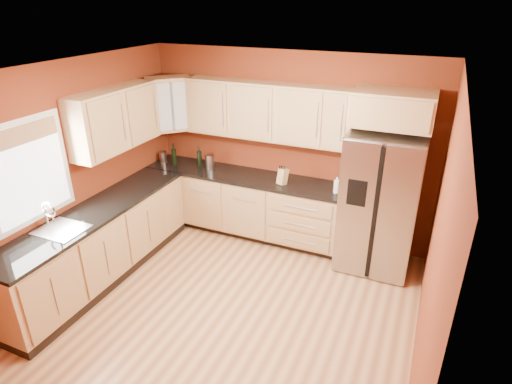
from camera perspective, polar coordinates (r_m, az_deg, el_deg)
floor at (r=5.00m, az=-4.18°, el=-15.49°), size 4.00×4.00×0.00m
ceiling at (r=3.87m, az=-5.40°, el=15.37°), size 4.00×4.00×0.00m
wall_back at (r=5.97m, az=4.28°, el=5.92°), size 4.00×0.04×2.60m
wall_front at (r=2.98m, az=-23.84°, el=-18.10°), size 4.00×0.04×2.60m
wall_left at (r=5.44m, az=-23.71°, el=1.88°), size 0.04×4.00×2.60m
wall_right at (r=3.87m, az=22.77°, el=-7.26°), size 0.04×4.00×2.60m
base_cabinets_back at (r=6.24m, az=-1.66°, el=-1.73°), size 2.90×0.60×0.88m
base_cabinets_left at (r=5.61m, az=-20.07°, el=-6.67°), size 0.60×2.80×0.88m
countertop_back at (r=6.04m, az=-1.75°, el=2.14°), size 2.90×0.62×0.04m
countertop_left at (r=5.39m, az=-20.69°, el=-2.51°), size 0.62×2.80×0.04m
upper_cabinets_back at (r=5.76m, az=1.50°, el=10.72°), size 2.30×0.33×0.75m
upper_cabinets_left at (r=5.66m, az=-18.24°, el=9.23°), size 0.33×1.35×0.75m
corner_upper_cabinet at (r=6.28m, az=-11.44°, el=11.43°), size 0.67×0.67×0.75m
over_fridge_cabinet at (r=5.20m, az=17.79°, el=10.58°), size 0.92×0.60×0.40m
refrigerator at (r=5.52m, az=16.15°, el=-1.31°), size 0.90×0.75×1.78m
window at (r=5.04m, az=-28.01°, el=2.38°), size 0.03×0.90×1.00m
sink_faucet at (r=5.02m, az=-24.79°, el=-3.14°), size 0.50×0.42×0.30m
canister_left at (r=6.59m, az=-12.28°, el=4.54°), size 0.14×0.14×0.18m
canister_right at (r=6.24m, az=-6.18°, el=4.03°), size 0.17×0.17×0.22m
wine_bottle_a at (r=6.35m, az=-7.57°, el=4.77°), size 0.08×0.08×0.31m
wine_bottle_b at (r=6.46m, az=-10.89°, el=4.99°), size 0.09×0.09×0.33m
knife_block at (r=5.70m, az=3.57°, el=2.09°), size 0.14×0.13×0.22m
soap_dispenser at (r=5.53m, az=10.70°, el=0.91°), size 0.09×0.09×0.21m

